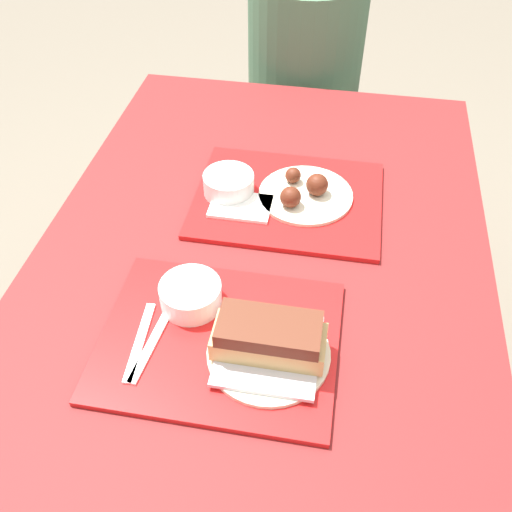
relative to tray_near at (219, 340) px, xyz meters
name	(u,v)px	position (x,y,z in m)	size (l,w,h in m)	color
ground_plane	(258,436)	(0.03, 0.21, -0.73)	(12.00, 12.00, 0.00)	#706656
picnic_table	(259,291)	(0.03, 0.21, -0.10)	(0.93, 1.46, 0.72)	maroon
picnic_bench_far	(304,141)	(0.03, 1.16, -0.33)	(0.88, 0.28, 0.47)	maroon
tray_near	(219,340)	(0.00, 0.00, 0.00)	(0.42, 0.33, 0.01)	red
tray_far	(288,199)	(0.07, 0.41, 0.00)	(0.42, 0.33, 0.01)	red
bowl_coleslaw_near	(191,294)	(-0.07, 0.07, 0.03)	(0.11, 0.11, 0.05)	white
brisket_sandwich_plate	(269,342)	(0.09, -0.02, 0.04)	(0.21, 0.21, 0.08)	beige
plastic_fork_near	(140,341)	(-0.13, -0.03, 0.01)	(0.03, 0.17, 0.00)	white
plastic_knife_near	(152,343)	(-0.11, -0.03, 0.01)	(0.03, 0.17, 0.00)	white
bowl_coleslaw_far	(229,183)	(-0.07, 0.41, 0.03)	(0.11, 0.11, 0.05)	white
wings_plate_far	(305,192)	(0.10, 0.42, 0.02)	(0.21, 0.21, 0.06)	beige
napkin_far	(241,206)	(-0.03, 0.36, 0.01)	(0.13, 0.09, 0.01)	white
person_seated_across	(306,49)	(0.02, 1.16, 0.01)	(0.36, 0.36, 0.65)	#477051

